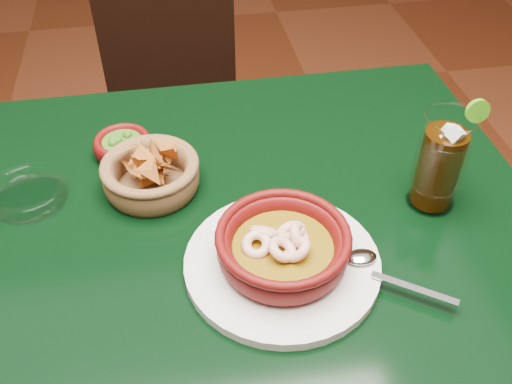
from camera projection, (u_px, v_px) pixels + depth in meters
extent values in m
cube|color=black|center=(167.00, 231.00, 0.90)|extent=(1.20, 0.80, 0.04)
cylinder|color=black|center=(385.00, 214.00, 1.47)|extent=(0.06, 0.06, 0.71)
cube|color=black|center=(177.00, 146.00, 1.58)|extent=(0.40, 0.40, 0.04)
cylinder|color=black|center=(126.00, 246.00, 1.58)|extent=(0.03, 0.03, 0.41)
cylinder|color=black|center=(245.00, 235.00, 1.62)|extent=(0.03, 0.03, 0.41)
cylinder|color=black|center=(130.00, 171.00, 1.83)|extent=(0.03, 0.03, 0.41)
cylinder|color=black|center=(232.00, 162.00, 1.86)|extent=(0.03, 0.03, 0.41)
cube|color=black|center=(168.00, 44.00, 1.57)|extent=(0.37, 0.04, 0.41)
cylinder|color=silver|center=(282.00, 263.00, 0.82)|extent=(0.28, 0.28, 0.02)
cylinder|color=#4C0808|center=(282.00, 258.00, 0.81)|extent=(0.17, 0.17, 0.01)
torus|color=#4C0808|center=(283.00, 247.00, 0.79)|extent=(0.21, 0.21, 0.04)
torus|color=#4C0808|center=(283.00, 236.00, 0.78)|extent=(0.19, 0.19, 0.01)
cylinder|color=#674D0B|center=(283.00, 247.00, 0.79)|extent=(0.14, 0.14, 0.01)
torus|color=beige|center=(300.00, 236.00, 0.79)|extent=(0.05, 0.06, 0.05)
torus|color=beige|center=(291.00, 231.00, 0.81)|extent=(0.06, 0.06, 0.03)
torus|color=beige|center=(264.00, 232.00, 0.80)|extent=(0.05, 0.05, 0.04)
torus|color=beige|center=(257.00, 245.00, 0.78)|extent=(0.06, 0.06, 0.04)
torus|color=beige|center=(282.00, 249.00, 0.77)|extent=(0.05, 0.05, 0.04)
torus|color=beige|center=(297.00, 250.00, 0.77)|extent=(0.05, 0.05, 0.04)
cube|color=silver|center=(414.00, 288.00, 0.77)|extent=(0.10, 0.08, 0.00)
ellipsoid|color=silver|center=(361.00, 257.00, 0.81)|extent=(0.04, 0.03, 0.01)
cylinder|color=brown|center=(153.00, 186.00, 0.95)|extent=(0.14, 0.14, 0.01)
torus|color=brown|center=(151.00, 176.00, 0.93)|extent=(0.19, 0.19, 0.06)
torus|color=brown|center=(149.00, 165.00, 0.92)|extent=(0.16, 0.16, 0.01)
cone|color=#A3571D|center=(150.00, 169.00, 0.91)|extent=(0.08, 0.06, 0.06)
cone|color=#A3571D|center=(154.00, 171.00, 0.92)|extent=(0.07, 0.07, 0.04)
cone|color=#A3571D|center=(127.00, 149.00, 0.92)|extent=(0.08, 0.07, 0.05)
cone|color=#A3571D|center=(153.00, 165.00, 0.91)|extent=(0.02, 0.08, 0.08)
cone|color=#A3571D|center=(152.00, 175.00, 0.93)|extent=(0.07, 0.04, 0.06)
cone|color=#A3571D|center=(145.00, 165.00, 0.90)|extent=(0.08, 0.03, 0.08)
cone|color=#A3571D|center=(166.00, 167.00, 0.91)|extent=(0.06, 0.05, 0.06)
cone|color=#A3571D|center=(141.00, 158.00, 0.91)|extent=(0.05, 0.07, 0.08)
cone|color=#A3571D|center=(159.00, 163.00, 0.92)|extent=(0.06, 0.06, 0.05)
cone|color=#A3571D|center=(168.00, 148.00, 0.94)|extent=(0.07, 0.06, 0.06)
cone|color=#A3571D|center=(143.00, 157.00, 0.90)|extent=(0.07, 0.07, 0.04)
cone|color=#A3571D|center=(151.00, 175.00, 0.93)|extent=(0.07, 0.06, 0.05)
cone|color=#A3571D|center=(143.00, 158.00, 0.96)|extent=(0.08, 0.06, 0.06)
cone|color=#A3571D|center=(132.00, 168.00, 0.93)|extent=(0.05, 0.08, 0.06)
cone|color=#A3571D|center=(150.00, 162.00, 0.91)|extent=(0.05, 0.07, 0.08)
cone|color=#A3571D|center=(146.00, 167.00, 0.93)|extent=(0.06, 0.05, 0.07)
cone|color=#A3571D|center=(168.00, 153.00, 0.92)|extent=(0.07, 0.04, 0.07)
cone|color=#A3571D|center=(148.00, 170.00, 0.90)|extent=(0.06, 0.05, 0.08)
cone|color=#A3571D|center=(141.00, 175.00, 0.90)|extent=(0.06, 0.06, 0.05)
cone|color=#A3571D|center=(151.00, 170.00, 0.88)|extent=(0.05, 0.07, 0.07)
cone|color=#A3571D|center=(151.00, 171.00, 0.92)|extent=(0.08, 0.07, 0.04)
cone|color=#A3571D|center=(153.00, 156.00, 0.90)|extent=(0.04, 0.07, 0.08)
cone|color=#A3571D|center=(151.00, 176.00, 0.93)|extent=(0.08, 0.04, 0.07)
cone|color=#A3571D|center=(144.00, 159.00, 0.90)|extent=(0.07, 0.05, 0.05)
cylinder|color=#4C0808|center=(124.00, 153.00, 1.01)|extent=(0.08, 0.08, 0.01)
torus|color=#4C0808|center=(123.00, 146.00, 1.00)|extent=(0.12, 0.12, 0.04)
cylinder|color=#22530E|center=(122.00, 143.00, 1.00)|extent=(0.07, 0.07, 0.01)
sphere|color=#22530E|center=(127.00, 135.00, 1.01)|extent=(0.02, 0.02, 0.02)
sphere|color=#22530E|center=(113.00, 143.00, 0.99)|extent=(0.02, 0.02, 0.02)
sphere|color=#22530E|center=(114.00, 140.00, 1.00)|extent=(0.02, 0.02, 0.02)
sphere|color=#22530E|center=(113.00, 141.00, 0.99)|extent=(0.02, 0.02, 0.02)
sphere|color=#22530E|center=(118.00, 141.00, 0.99)|extent=(0.02, 0.02, 0.02)
cylinder|color=white|center=(430.00, 200.00, 0.92)|extent=(0.08, 0.08, 0.01)
torus|color=white|center=(440.00, 161.00, 0.87)|extent=(0.17, 0.17, 0.09)
cylinder|color=black|center=(438.00, 168.00, 0.88)|extent=(0.07, 0.07, 0.13)
cube|color=silver|center=(451.00, 141.00, 0.83)|extent=(0.03, 0.03, 0.03)
cube|color=silver|center=(444.00, 150.00, 0.84)|extent=(0.03, 0.02, 0.03)
cube|color=silver|center=(450.00, 132.00, 0.83)|extent=(0.03, 0.02, 0.03)
cube|color=silver|center=(445.00, 144.00, 0.83)|extent=(0.02, 0.02, 0.02)
cube|color=silver|center=(456.00, 134.00, 0.82)|extent=(0.03, 0.03, 0.03)
cube|color=silver|center=(442.00, 141.00, 0.85)|extent=(0.03, 0.02, 0.03)
torus|color=white|center=(453.00, 117.00, 0.81)|extent=(0.08, 0.08, 0.00)
cylinder|color=#3E8D12|center=(478.00, 111.00, 0.81)|extent=(0.04, 0.01, 0.04)
cylinder|color=white|center=(30.00, 198.00, 0.92)|extent=(0.12, 0.12, 0.01)
torus|color=white|center=(28.00, 192.00, 0.91)|extent=(0.14, 0.14, 0.03)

